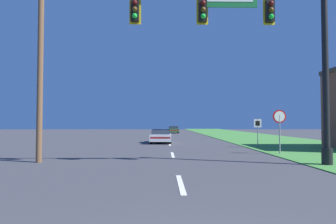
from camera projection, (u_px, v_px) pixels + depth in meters
grass_verge_right at (264, 139)px, 32.90m from camera, size 10.00×110.00×0.04m
road_center_line at (170, 144)px, 24.76m from camera, size 0.16×34.80×0.01m
signal_mast at (268, 43)px, 12.74m from camera, size 9.35×0.47×8.25m
car_ahead at (161, 136)px, 26.85m from camera, size 1.90×4.38×1.19m
far_car at (173, 130)px, 52.67m from camera, size 1.82×4.46×1.19m
stop_sign at (279, 122)px, 17.19m from camera, size 0.76×0.07×2.50m
route_sign_post at (258, 127)px, 21.80m from camera, size 0.55×0.06×2.03m
utility_pole_near at (41, 48)px, 13.78m from camera, size 1.80×0.26×10.18m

